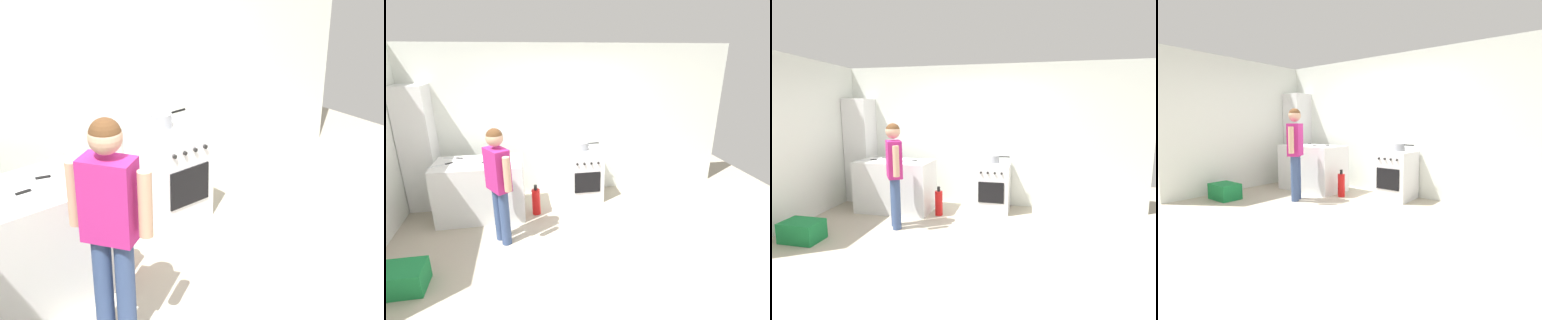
# 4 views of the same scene
# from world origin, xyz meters

# --- Properties ---
(ground_plane) EXTENTS (8.00, 8.00, 0.00)m
(ground_plane) POSITION_xyz_m (0.00, 0.00, 0.00)
(ground_plane) COLOR #ADA38E
(back_wall) EXTENTS (6.00, 0.10, 2.60)m
(back_wall) POSITION_xyz_m (0.00, 1.95, 1.30)
(back_wall) COLOR silver
(back_wall) RESTS_ON ground
(counter_unit) EXTENTS (1.30, 0.70, 0.90)m
(counter_unit) POSITION_xyz_m (-1.35, 1.20, 0.45)
(counter_unit) COLOR silver
(counter_unit) RESTS_ON ground
(oven_left) EXTENTS (0.58, 0.62, 0.85)m
(oven_left) POSITION_xyz_m (0.35, 1.58, 0.43)
(oven_left) COLOR silver
(oven_left) RESTS_ON ground
(pot) EXTENTS (0.38, 0.20, 0.13)m
(pot) POSITION_xyz_m (0.35, 1.68, 0.92)
(pot) COLOR gray
(pot) RESTS_ON oven_left
(knife_paring) EXTENTS (0.21, 0.09, 0.01)m
(knife_paring) POSITION_xyz_m (-1.05, 1.30, 0.91)
(knife_paring) COLOR silver
(knife_paring) RESTS_ON counter_unit
(knife_chef) EXTENTS (0.31, 0.10, 0.01)m
(knife_chef) POSITION_xyz_m (-1.74, 1.44, 0.90)
(knife_chef) COLOR silver
(knife_chef) RESTS_ON counter_unit
(knife_carving) EXTENTS (0.33, 0.04, 0.01)m
(knife_carving) POSITION_xyz_m (-1.14, 1.16, 0.90)
(knife_carving) COLOR silver
(knife_carving) RESTS_ON counter_unit
(knife_bread) EXTENTS (0.33, 0.19, 0.01)m
(knife_bread) POSITION_xyz_m (-1.86, 1.16, 0.90)
(knife_bread) COLOR silver
(knife_bread) RESTS_ON counter_unit
(person) EXTENTS (0.35, 0.49, 1.59)m
(person) POSITION_xyz_m (-1.00, 0.43, 0.94)
(person) COLOR #384C7A
(person) RESTS_ON ground
(fire_extinguisher) EXTENTS (0.13, 0.13, 0.50)m
(fire_extinguisher) POSITION_xyz_m (-0.52, 1.10, 0.22)
(fire_extinguisher) COLOR red
(fire_extinguisher) RESTS_ON ground
(recycling_crate_lower) EXTENTS (0.52, 0.36, 0.28)m
(recycling_crate_lower) POSITION_xyz_m (-2.04, -0.30, 0.14)
(recycling_crate_lower) COLOR #197238
(recycling_crate_lower) RESTS_ON ground
(larder_cabinet) EXTENTS (0.48, 0.44, 2.00)m
(larder_cabinet) POSITION_xyz_m (-2.30, 1.68, 1.00)
(larder_cabinet) COLOR silver
(larder_cabinet) RESTS_ON ground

